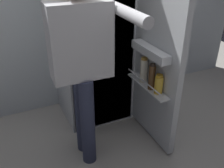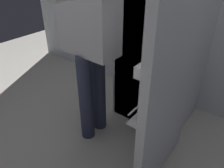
% 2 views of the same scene
% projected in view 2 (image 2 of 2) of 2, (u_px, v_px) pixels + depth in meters
% --- Properties ---
extents(ground_plane, '(6.55, 6.55, 0.00)m').
position_uv_depth(ground_plane, '(126.00, 140.00, 2.02)').
color(ground_plane, '#B7B2A8').
extents(refrigerator, '(0.74, 1.30, 1.68)m').
position_uv_depth(refrigerator, '(165.00, 38.00, 1.91)').
color(refrigerator, silver).
rests_on(refrigerator, ground_plane).
extents(person, '(0.54, 0.77, 1.61)m').
position_uv_depth(person, '(90.00, 32.00, 1.63)').
color(person, '#2D334C').
rests_on(person, ground_plane).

